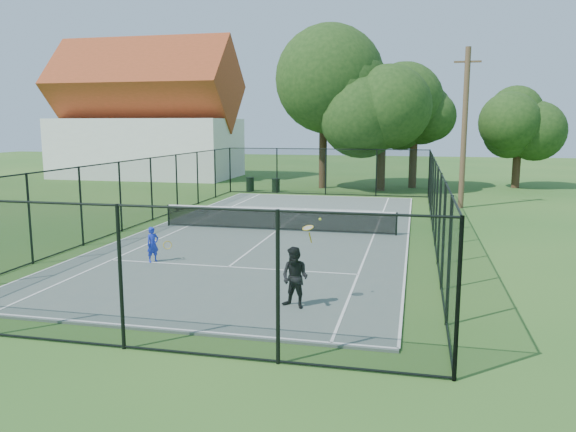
% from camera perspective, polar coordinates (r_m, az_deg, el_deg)
% --- Properties ---
extents(ground, '(120.00, 120.00, 0.00)m').
position_cam_1_polar(ground, '(24.00, -1.10, -1.60)').
color(ground, '#26561D').
extents(tennis_court, '(11.00, 24.00, 0.06)m').
position_cam_1_polar(tennis_court, '(23.99, -1.10, -1.53)').
color(tennis_court, '#53625C').
rests_on(tennis_court, ground).
extents(tennis_net, '(10.08, 0.08, 0.95)m').
position_cam_1_polar(tennis_net, '(23.89, -1.10, -0.24)').
color(tennis_net, black).
rests_on(tennis_net, tennis_court).
extents(fence, '(13.10, 26.10, 3.00)m').
position_cam_1_polar(fence, '(23.76, -1.11, 1.96)').
color(fence, black).
rests_on(fence, ground).
extents(tree_near_left, '(7.62, 7.62, 9.93)m').
position_cam_1_polar(tree_near_left, '(40.35, 3.62, 11.53)').
color(tree_near_left, '#332114').
rests_on(tree_near_left, ground).
extents(tree_near_mid, '(6.56, 6.56, 8.58)m').
position_cam_1_polar(tree_near_mid, '(39.22, 9.59, 10.28)').
color(tree_near_mid, '#332114').
rests_on(tree_near_mid, ground).
extents(tree_near_right, '(5.25, 5.25, 7.24)m').
position_cam_1_polar(tree_near_right, '(41.42, 12.71, 9.16)').
color(tree_near_right, '#332114').
rests_on(tree_near_right, ground).
extents(tree_far_right, '(5.01, 5.01, 6.63)m').
position_cam_1_polar(tree_far_right, '(43.52, 22.39, 8.04)').
color(tree_far_right, '#332114').
rests_on(tree_far_right, ground).
extents(building, '(15.30, 8.15, 11.87)m').
position_cam_1_polar(building, '(50.28, -14.15, 9.48)').
color(building, silver).
rests_on(building, ground).
extents(trash_bin_left, '(0.58, 0.58, 0.96)m').
position_cam_1_polar(trash_bin_left, '(38.59, -3.87, 3.25)').
color(trash_bin_left, black).
rests_on(trash_bin_left, ground).
extents(trash_bin_right, '(0.58, 0.58, 0.90)m').
position_cam_1_polar(trash_bin_right, '(38.17, -1.24, 3.17)').
color(trash_bin_right, black).
rests_on(trash_bin_right, ground).
extents(utility_pole, '(1.40, 0.30, 8.57)m').
position_cam_1_polar(utility_pole, '(31.96, 17.49, 8.54)').
color(utility_pole, '#4C3823').
rests_on(utility_pole, ground).
extents(player_blue, '(0.82, 0.51, 1.16)m').
position_cam_1_polar(player_blue, '(18.95, -13.55, -2.83)').
color(player_blue, '#182BCC').
rests_on(player_blue, tennis_court).
extents(player_black, '(0.99, 1.03, 2.17)m').
position_cam_1_polar(player_black, '(13.85, 0.72, -6.25)').
color(player_black, black).
rests_on(player_black, tennis_court).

